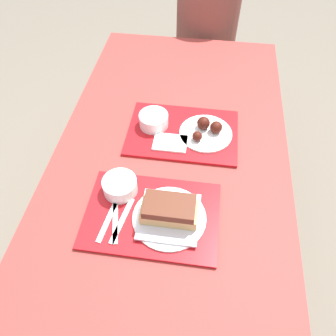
{
  "coord_description": "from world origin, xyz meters",
  "views": [
    {
      "loc": [
        0.1,
        -0.76,
        1.69
      ],
      "look_at": [
        0.0,
        -0.05,
        0.8
      ],
      "focal_mm": 35.0,
      "sensor_mm": 36.0,
      "label": 1
    }
  ],
  "objects_px": {
    "tray_far": "(183,133)",
    "brisket_sandwich_plate": "(169,213)",
    "bowl_coleslaw_far": "(154,119)",
    "person_seated_across": "(207,26)",
    "bowl_coleslaw_near": "(120,185)",
    "tray_near": "(152,215)",
    "wings_plate_far": "(206,130)"
  },
  "relations": [
    {
      "from": "tray_far",
      "to": "brisket_sandwich_plate",
      "type": "height_order",
      "value": "brisket_sandwich_plate"
    },
    {
      "from": "tray_near",
      "to": "wings_plate_far",
      "type": "relative_size",
      "value": 2.09
    },
    {
      "from": "tray_near",
      "to": "bowl_coleslaw_far",
      "type": "relative_size",
      "value": 3.75
    },
    {
      "from": "bowl_coleslaw_far",
      "to": "tray_near",
      "type": "bearing_deg",
      "value": -81.52
    },
    {
      "from": "tray_near",
      "to": "tray_far",
      "type": "distance_m",
      "value": 0.39
    },
    {
      "from": "tray_near",
      "to": "tray_far",
      "type": "relative_size",
      "value": 1.0
    },
    {
      "from": "brisket_sandwich_plate",
      "to": "person_seated_across",
      "type": "distance_m",
      "value": 1.34
    },
    {
      "from": "wings_plate_far",
      "to": "person_seated_across",
      "type": "relative_size",
      "value": 0.29
    },
    {
      "from": "person_seated_across",
      "to": "tray_near",
      "type": "bearing_deg",
      "value": -94.19
    },
    {
      "from": "person_seated_across",
      "to": "tray_far",
      "type": "bearing_deg",
      "value": -92.46
    },
    {
      "from": "wings_plate_far",
      "to": "bowl_coleslaw_near",
      "type": "bearing_deg",
      "value": -130.65
    },
    {
      "from": "tray_far",
      "to": "bowl_coleslaw_near",
      "type": "bearing_deg",
      "value": -119.6
    },
    {
      "from": "person_seated_across",
      "to": "bowl_coleslaw_far",
      "type": "bearing_deg",
      "value": -99.77
    },
    {
      "from": "bowl_coleslaw_near",
      "to": "bowl_coleslaw_far",
      "type": "height_order",
      "value": "same"
    },
    {
      "from": "tray_far",
      "to": "bowl_coleslaw_near",
      "type": "xyz_separation_m",
      "value": [
        -0.18,
        -0.31,
        0.04
      ]
    },
    {
      "from": "tray_far",
      "to": "wings_plate_far",
      "type": "relative_size",
      "value": 2.09
    },
    {
      "from": "bowl_coleslaw_near",
      "to": "person_seated_across",
      "type": "relative_size",
      "value": 0.16
    },
    {
      "from": "tray_near",
      "to": "bowl_coleslaw_far",
      "type": "distance_m",
      "value": 0.42
    },
    {
      "from": "bowl_coleslaw_far",
      "to": "wings_plate_far",
      "type": "bearing_deg",
      "value": -5.28
    },
    {
      "from": "bowl_coleslaw_far",
      "to": "person_seated_across",
      "type": "height_order",
      "value": "person_seated_across"
    },
    {
      "from": "brisket_sandwich_plate",
      "to": "bowl_coleslaw_far",
      "type": "xyz_separation_m",
      "value": [
        -0.12,
        0.42,
        -0.0
      ]
    },
    {
      "from": "tray_far",
      "to": "person_seated_across",
      "type": "xyz_separation_m",
      "value": [
        0.04,
        0.94,
        -0.05
      ]
    },
    {
      "from": "tray_far",
      "to": "brisket_sandwich_plate",
      "type": "relative_size",
      "value": 1.83
    },
    {
      "from": "bowl_coleslaw_near",
      "to": "brisket_sandwich_plate",
      "type": "height_order",
      "value": "brisket_sandwich_plate"
    },
    {
      "from": "wings_plate_far",
      "to": "bowl_coleslaw_far",
      "type": "bearing_deg",
      "value": 174.72
    },
    {
      "from": "bowl_coleslaw_near",
      "to": "brisket_sandwich_plate",
      "type": "relative_size",
      "value": 0.49
    },
    {
      "from": "bowl_coleslaw_near",
      "to": "person_seated_across",
      "type": "bearing_deg",
      "value": 80.16
    },
    {
      "from": "person_seated_across",
      "to": "bowl_coleslaw_near",
      "type": "bearing_deg",
      "value": -99.84
    },
    {
      "from": "brisket_sandwich_plate",
      "to": "bowl_coleslaw_near",
      "type": "bearing_deg",
      "value": 154.54
    },
    {
      "from": "tray_far",
      "to": "bowl_coleslaw_far",
      "type": "xyz_separation_m",
      "value": [
        -0.12,
        0.02,
        0.04
      ]
    },
    {
      "from": "brisket_sandwich_plate",
      "to": "wings_plate_far",
      "type": "xyz_separation_m",
      "value": [
        0.09,
        0.4,
        -0.02
      ]
    },
    {
      "from": "tray_near",
      "to": "brisket_sandwich_plate",
      "type": "xyz_separation_m",
      "value": [
        0.06,
        -0.01,
        0.04
      ]
    }
  ]
}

